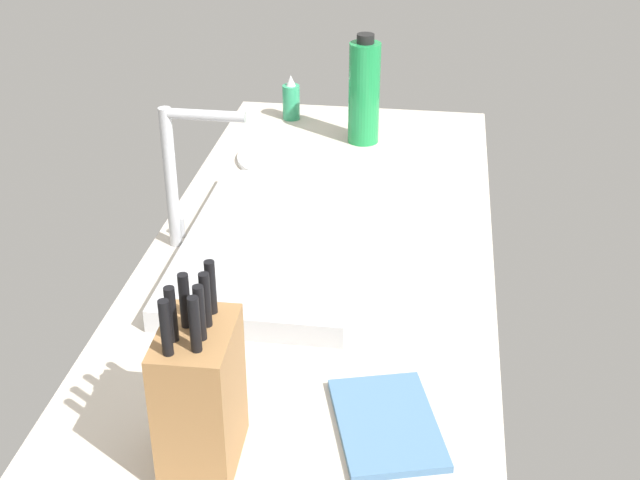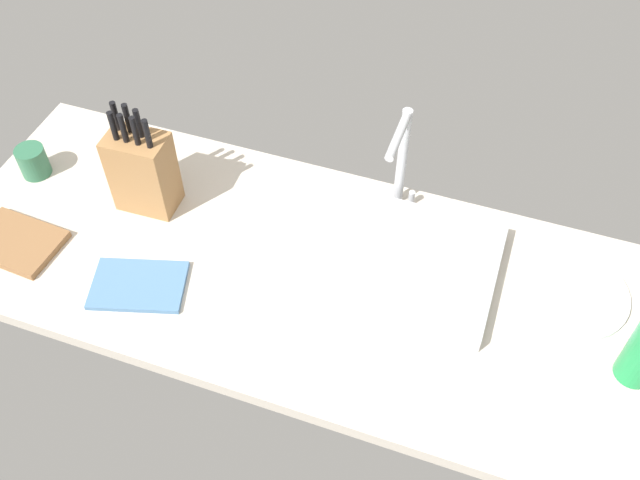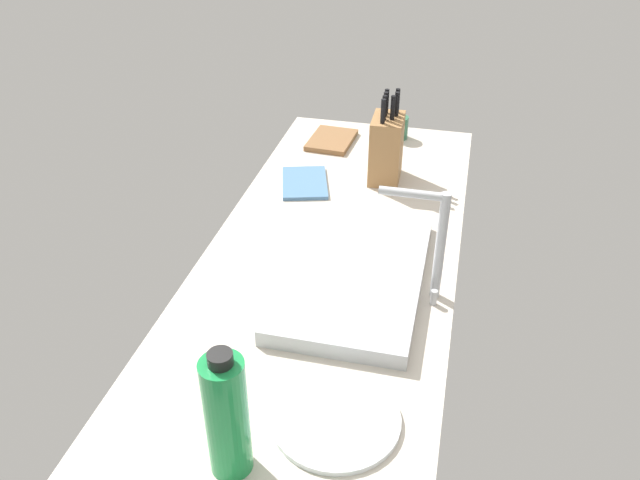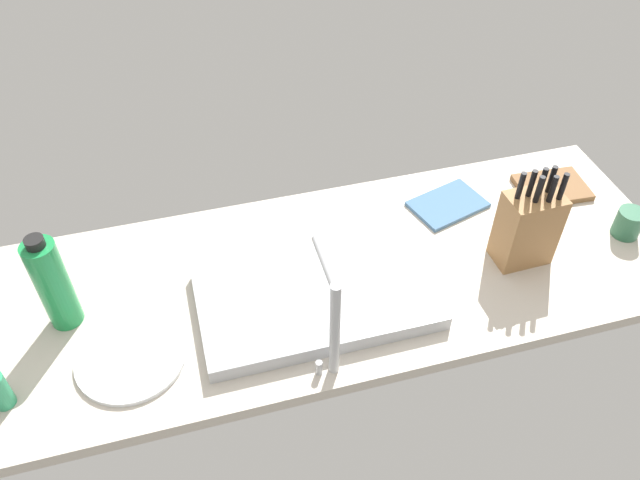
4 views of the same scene
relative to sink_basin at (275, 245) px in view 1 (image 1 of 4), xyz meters
The scene contains 8 objects.
countertop_slab 12.12cm from the sink_basin, 133.12° to the right, with size 183.87×67.33×3.50cm, color beige.
sink_basin is the anchor object (origin of this frame).
faucet 23.79cm from the sink_basin, 85.68° to the left, with size 5.50×16.36×28.65cm.
knife_block 57.47cm from the sink_basin, behind, with size 14.57×10.00×28.73cm.
soap_bottle 73.55cm from the sink_basin, ahead, with size 4.60×4.60×12.05cm.
water_bottle 61.93cm from the sink_basin, 10.49° to the right, with size 7.75×7.75×27.36cm.
dinner_plate 46.05cm from the sink_basin, ahead, with size 25.41×25.41×1.20cm, color white.
dish_towel 53.21cm from the sink_basin, 151.65° to the right, with size 20.88×14.04×1.20cm, color teal.
Camera 1 is at (-135.94, -21.15, 87.79)cm, focal length 48.72 mm.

